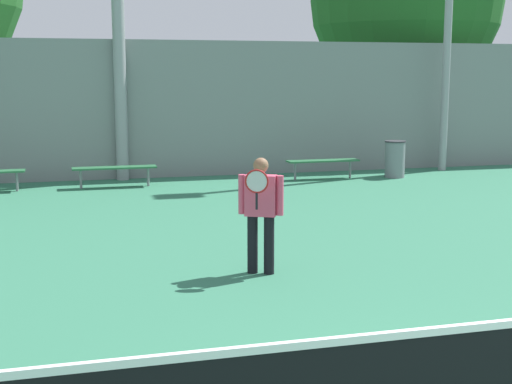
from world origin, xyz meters
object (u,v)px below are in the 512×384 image
object	(u,v)px
bench_courtside_near	(323,162)
tree_green_tall	(405,1)
trash_bin	(395,159)
tennis_player	(261,208)
bench_by_gate	(115,169)

from	to	relation	value
bench_courtside_near	tree_green_tall	world-z (taller)	tree_green_tall
trash_bin	tree_green_tall	bearing A→B (deg)	62.06
bench_courtside_near	trash_bin	bearing A→B (deg)	-5.65
tennis_player	bench_by_gate	size ratio (longest dim) A/B	0.80
tennis_player	trash_bin	distance (m)	9.75
tennis_player	bench_courtside_near	world-z (taller)	tennis_player
bench_by_gate	tree_green_tall	xyz separation A→B (m)	(9.78, 4.77, 4.54)
tennis_player	bench_by_gate	world-z (taller)	tennis_player
bench_by_gate	tree_green_tall	world-z (taller)	tree_green_tall
tennis_player	bench_courtside_near	xyz separation A→B (m)	(3.86, 8.03, -0.45)
tennis_player	tree_green_tall	bearing A→B (deg)	83.12
bench_courtside_near	bench_by_gate	size ratio (longest dim) A/B	0.95
tennis_player	tree_green_tall	xyz separation A→B (m)	(8.41, 12.81, 4.09)
bench_by_gate	trash_bin	bearing A→B (deg)	-1.52
bench_courtside_near	trash_bin	world-z (taller)	trash_bin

